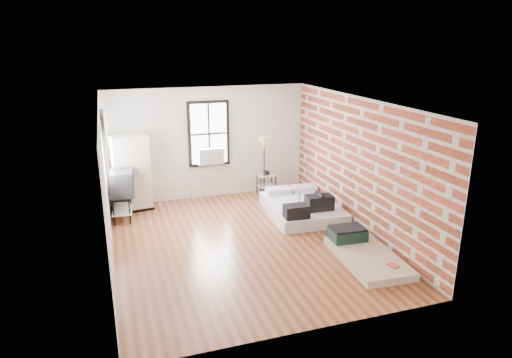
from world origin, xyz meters
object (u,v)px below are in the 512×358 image
object	(u,v)px
tv_stand	(121,185)
mattress_bare	(363,251)
floor_lamp	(264,146)
mattress_main	(302,207)
wardrobe	(130,173)
side_table	(266,179)

from	to	relation	value
tv_stand	mattress_bare	bearing A→B (deg)	-33.48
mattress_bare	floor_lamp	size ratio (longest dim) A/B	1.22
mattress_main	wardrobe	world-z (taller)	wardrobe
floor_lamp	tv_stand	bearing A→B (deg)	-171.59
mattress_main	tv_stand	size ratio (longest dim) A/B	1.90
tv_stand	mattress_main	bearing A→B (deg)	-8.83
side_table	mattress_bare	bearing A→B (deg)	-82.89
wardrobe	floor_lamp	size ratio (longest dim) A/B	1.16
mattress_main	side_table	size ratio (longest dim) A/B	3.49
mattress_main	side_table	world-z (taller)	mattress_main
side_table	floor_lamp	size ratio (longest dim) A/B	0.40
mattress_main	tv_stand	xyz separation A→B (m)	(-3.96, 1.01, 0.64)
side_table	mattress_main	bearing A→B (deg)	-79.54
mattress_main	tv_stand	bearing A→B (deg)	169.54
wardrobe	floor_lamp	world-z (taller)	wardrobe
mattress_bare	wardrobe	size ratio (longest dim) A/B	1.06
tv_stand	wardrobe	bearing A→B (deg)	71.48
mattress_bare	tv_stand	xyz separation A→B (m)	(-4.15, 3.35, 0.70)
mattress_main	floor_lamp	world-z (taller)	floor_lamp
wardrobe	mattress_bare	bearing A→B (deg)	-53.02
mattress_main	floor_lamp	distance (m)	1.95
wardrobe	mattress_main	bearing A→B (deg)	-30.87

